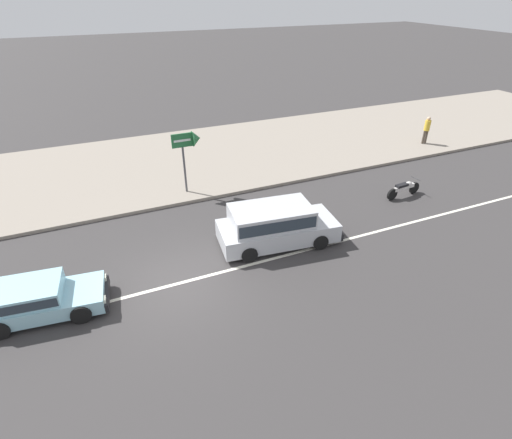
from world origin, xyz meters
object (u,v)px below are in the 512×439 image
object	(u,v)px
motorcycle_0	(404,188)
arrow_signboard	(193,142)
pedestrian_near_clock	(427,128)
minivan_silver_0	(275,224)
hatchback_pale_blue_1	(38,298)

from	to	relation	value
motorcycle_0	arrow_signboard	size ratio (longest dim) A/B	0.69
pedestrian_near_clock	arrow_signboard	bearing A→B (deg)	-177.40
pedestrian_near_clock	minivan_silver_0	bearing A→B (deg)	-155.38
hatchback_pale_blue_1	pedestrian_near_clock	world-z (taller)	pedestrian_near_clock
hatchback_pale_blue_1	minivan_silver_0	bearing A→B (deg)	4.71
hatchback_pale_blue_1	pedestrian_near_clock	distance (m)	22.38
motorcycle_0	pedestrian_near_clock	size ratio (longest dim) A/B	1.20
minivan_silver_0	hatchback_pale_blue_1	size ratio (longest dim) A/B	1.27
minivan_silver_0	pedestrian_near_clock	world-z (taller)	pedestrian_near_clock
minivan_silver_0	motorcycle_0	world-z (taller)	minivan_silver_0
minivan_silver_0	arrow_signboard	distance (m)	5.83
minivan_silver_0	pedestrian_near_clock	distance (m)	14.46
motorcycle_0	arrow_signboard	world-z (taller)	arrow_signboard
motorcycle_0	pedestrian_near_clock	distance (m)	7.69
hatchback_pale_blue_1	arrow_signboard	xyz separation A→B (m)	(6.64, 6.03, 1.97)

